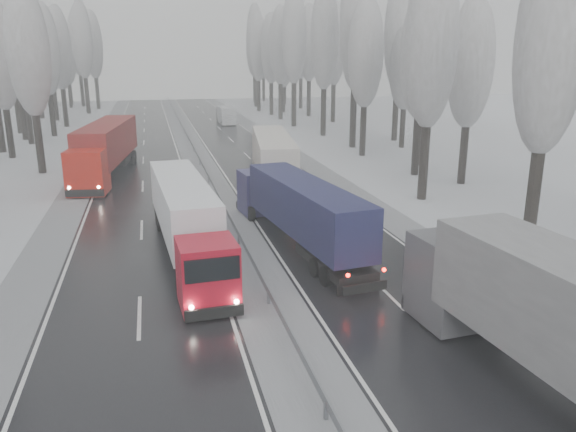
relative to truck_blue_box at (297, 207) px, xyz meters
name	(u,v)px	position (x,y,z in m)	size (l,w,h in m)	color
carriageway_right	(288,196)	(2.15, 10.82, -2.16)	(7.50, 200.00, 0.03)	black
carriageway_left	(142,205)	(-8.35, 10.82, -2.16)	(7.50, 200.00, 0.03)	black
median_slush	(217,200)	(-3.10, 10.82, -2.15)	(3.00, 200.00, 0.04)	#919398
shoulder_right	(352,193)	(7.10, 10.82, -2.15)	(2.40, 200.00, 0.04)	#919398
shoulder_left	(67,209)	(-13.30, 10.82, -2.15)	(2.40, 200.00, 0.04)	#919398
median_guardrail	(217,193)	(-3.10, 10.81, -1.58)	(0.12, 200.00, 0.76)	slate
tree_16	(552,42)	(11.93, -3.51, 8.49)	(3.60, 3.60, 16.53)	black
tree_18	(432,45)	(11.40, 7.85, 8.53)	(3.60, 3.60, 16.58)	black
tree_19	(471,64)	(16.92, 11.85, 7.24)	(3.60, 3.60, 14.57)	black
tree_20	(422,54)	(14.79, 15.99, 7.97)	(3.60, 3.60, 15.71)	black
tree_21	(425,33)	(17.02, 19.99, 9.83)	(3.60, 3.60, 18.62)	black
tree_22	(366,54)	(13.92, 26.42, 8.07)	(3.60, 3.60, 15.86)	black
tree_23	(406,68)	(20.20, 30.42, 6.59)	(3.60, 3.60, 13.55)	black
tree_24	(356,25)	(14.79, 31.84, 11.01)	(3.60, 3.60, 20.49)	black
tree_25	(399,34)	(21.71, 35.84, 10.35)	(3.60, 3.60, 19.44)	black
tree_26	(325,39)	(14.46, 42.09, 9.93)	(3.60, 3.60, 18.78)	black
tree_27	(366,46)	(21.61, 46.09, 9.19)	(3.60, 3.60, 17.62)	black
tree_28	(294,37)	(13.24, 52.77, 10.46)	(3.60, 3.60, 19.62)	black
tree_29	(334,45)	(20.61, 56.77, 9.50)	(3.60, 3.60, 18.11)	black
tree_30	(280,46)	(13.46, 62.52, 9.34)	(3.60, 3.60, 17.86)	black
tree_31	(309,44)	(19.37, 66.52, 9.80)	(3.60, 3.60, 18.58)	black
tree_32	(271,49)	(13.53, 70.03, 9.01)	(3.60, 3.60, 17.33)	black
tree_33	(283,60)	(16.66, 74.03, 7.09)	(3.60, 3.60, 14.33)	black
tree_34	(258,48)	(12.63, 77.14, 9.20)	(3.60, 3.60, 17.63)	black
tree_35	(301,47)	(21.84, 81.14, 9.59)	(3.60, 3.60, 18.25)	black
tree_36	(255,40)	(13.93, 86.98, 10.85)	(3.60, 3.60, 20.23)	black
tree_37	(285,53)	(20.92, 90.98, 8.39)	(3.60, 3.60, 16.37)	black
tree_38	(254,49)	(15.63, 97.55, 9.41)	(3.60, 3.60, 17.97)	black
tree_39	(263,54)	(18.44, 101.55, 8.28)	(3.60, 3.60, 16.19)	black
tree_62	(28,52)	(-17.05, 24.55, 8.18)	(3.60, 3.60, 16.04)	black
tree_66	(21,58)	(-21.26, 43.17, 7.66)	(3.60, 3.60, 15.23)	black
tree_67	(14,47)	(-22.65, 47.17, 8.86)	(3.60, 3.60, 17.09)	black
tree_68	(45,50)	(-19.68, 49.93, 8.57)	(3.60, 3.60, 16.65)	black
tree_69	(8,36)	(-24.52, 53.93, 10.29)	(3.60, 3.60, 19.35)	black
tree_70	(59,49)	(-19.43, 60.01, 8.85)	(3.60, 3.60, 17.09)	black
tree_71	(27,37)	(-24.19, 64.01, 10.45)	(3.60, 3.60, 19.61)	black
tree_72	(50,58)	(-22.03, 69.35, 7.59)	(3.60, 3.60, 15.11)	black
tree_73	(34,49)	(-24.92, 73.35, 8.93)	(3.60, 3.60, 17.22)	black
tree_74	(82,40)	(-18.18, 80.15, 10.50)	(3.60, 3.60, 19.68)	black
tree_75	(31,45)	(-27.30, 84.15, 9.81)	(3.60, 3.60, 18.60)	black
tree_76	(93,46)	(-17.15, 89.54, 9.78)	(3.60, 3.60, 18.55)	black
tree_77	(66,60)	(-22.77, 93.54, 7.09)	(3.60, 3.60, 14.32)	black
tree_78	(77,43)	(-20.66, 96.13, 10.42)	(3.60, 3.60, 19.55)	black
tree_79	(66,51)	(-23.44, 100.13, 8.84)	(3.60, 3.60, 17.07)	black
truck_blue_box	(297,207)	(0.00, 0.00, 0.00)	(4.14, 14.65, 3.72)	#221F4F
truck_cream_box	(272,156)	(1.75, 14.60, 0.26)	(4.75, 16.39, 4.17)	#B1AA9D
box_truck_distant	(226,115)	(3.85, 58.03, -0.83)	(2.20, 7.09, 2.64)	#AFB2B6
truck_red_white	(185,215)	(-5.99, -0.32, 0.04)	(3.24, 14.88, 3.79)	#B40A1D
truck_red_red	(105,147)	(-11.29, 21.37, 0.43)	(5.01, 17.55, 4.46)	red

